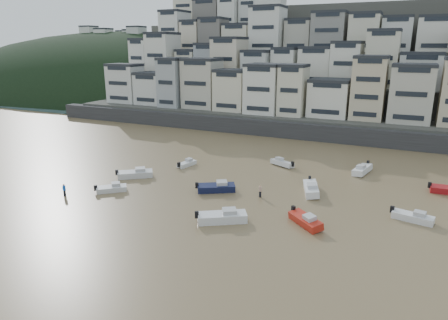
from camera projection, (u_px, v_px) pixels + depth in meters
The scene contains 17 objects.
ground at pixel (20, 287), 33.82m from camera, with size 400.00×400.00×0.00m, color olive.
sea_strip at pixel (116, 85), 204.73m from camera, with size 340.00×340.00×0.00m, color #42575E.
harbor_wall at pixel (313, 132), 85.85m from camera, with size 140.00×3.00×3.50m, color #38383A.
hillside at pixel (363, 69), 115.47m from camera, with size 141.04×66.00×50.00m.
headland at pixel (127, 88), 189.92m from camera, with size 216.00×135.00×53.33m.
boat_a at pixel (222, 215), 46.02m from camera, with size 6.21×2.03×1.69m, color silver, non-canonical shape.
boat_b at pixel (305, 219), 45.30m from camera, with size 5.27×1.73×1.44m, color #B42316, non-canonical shape.
boat_c at pixel (216, 186), 55.62m from camera, with size 5.72×1.87×1.56m, color #13193C, non-canonical shape.
boat_d at pixel (413, 216), 46.37m from camera, with size 4.94×1.62×1.35m, color silver, non-canonical shape.
boat_e at pixel (311, 187), 55.15m from camera, with size 6.10×2.00×1.66m, color white, non-canonical shape.
boat_f at pixel (187, 163), 67.48m from camera, with size 4.15×1.36×1.13m, color white, non-canonical shape.
boat_h at pixel (282, 162), 67.55m from camera, with size 4.74×1.55×1.29m, color silver, non-canonical shape.
boat_i at pixel (362, 168), 63.68m from camera, with size 5.78×1.89×1.58m, color white, non-canonical shape.
boat_j at pixel (112, 188), 55.61m from camera, with size 4.46×1.46×1.22m, color silver, non-canonical shape.
boat_k at pixel (135, 173), 61.55m from camera, with size 5.77×1.89×1.57m, color silver, non-canonical shape.
person_blue at pixel (64, 190), 53.96m from camera, with size 0.44×0.44×1.74m, color blue, non-canonical shape.
person_pink at pixel (260, 191), 53.63m from camera, with size 0.44×0.44×1.74m, color tan, non-canonical shape.
Camera 1 is at (28.15, -19.40, 19.77)m, focal length 32.00 mm.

